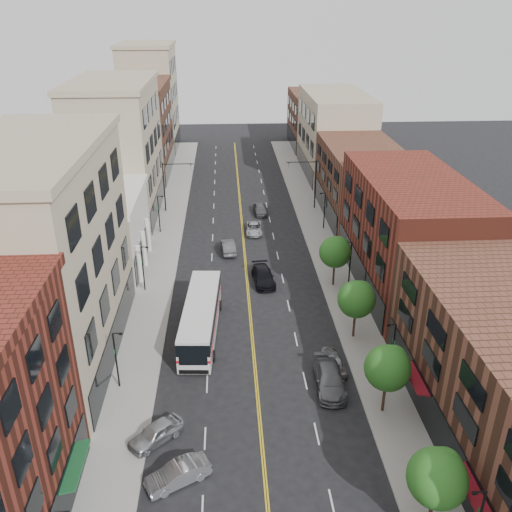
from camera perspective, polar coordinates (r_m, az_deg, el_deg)
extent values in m
plane|color=black|center=(39.33, 0.75, -20.42)|extent=(220.00, 220.00, 0.00)
cube|color=gray|center=(68.85, -9.63, 0.89)|extent=(4.00, 110.00, 0.15)
cube|color=gray|center=(69.45, 6.99, 1.29)|extent=(4.00, 110.00, 0.15)
cube|color=tan|center=(47.11, -21.46, -0.55)|extent=(10.00, 22.00, 18.00)
cube|color=silver|center=(64.91, -16.36, 2.41)|extent=(10.00, 14.00, 8.00)
cube|color=tan|center=(79.18, -14.32, 10.56)|extent=(10.00, 20.00, 18.00)
cube|color=brown|center=(98.71, -12.23, 12.71)|extent=(10.00, 20.00, 15.00)
cube|color=tan|center=(115.77, -11.10, 15.88)|extent=(10.00, 16.00, 20.00)
cube|color=#5D2418|center=(59.10, 15.80, 2.31)|extent=(10.00, 22.00, 12.00)
cube|color=brown|center=(78.33, 11.04, 7.67)|extent=(10.00, 20.00, 10.00)
cube|color=tan|center=(97.60, 8.24, 12.57)|extent=(10.00, 22.00, 14.00)
cube|color=brown|center=(117.16, 6.32, 14.05)|extent=(10.00, 18.00, 11.00)
cylinder|color=black|center=(36.09, 17.89, -24.20)|extent=(0.22, 0.22, 2.50)
sphere|color=#1E5B1A|center=(34.17, 18.52, -21.29)|extent=(3.40, 3.40, 3.40)
sphere|color=#1E5B1A|center=(34.24, 19.23, -20.09)|extent=(2.04, 2.04, 2.04)
cylinder|color=black|center=(42.77, 13.30, -14.24)|extent=(0.22, 0.22, 2.50)
sphere|color=#1E5B1A|center=(41.17, 13.67, -11.39)|extent=(3.40, 3.40, 3.40)
sphere|color=#1E5B1A|center=(41.32, 14.27, -10.44)|extent=(2.04, 2.04, 2.04)
cylinder|color=black|center=(50.56, 10.29, -7.09)|extent=(0.22, 0.22, 2.50)
sphere|color=#1E5B1A|center=(49.21, 10.53, -4.49)|extent=(3.40, 3.40, 3.40)
sphere|color=#1E5B1A|center=(49.42, 11.04, -3.72)|extent=(2.04, 2.04, 2.04)
cylinder|color=black|center=(59.02, 8.17, -1.91)|extent=(0.22, 0.22, 2.50)
sphere|color=#1E5B1A|center=(57.87, 8.33, 0.42)|extent=(3.40, 3.40, 3.40)
sphere|color=#1E5B1A|center=(58.11, 8.77, 1.05)|extent=(2.04, 2.04, 2.04)
cylinder|color=black|center=(31.29, -19.82, -24.06)|extent=(0.70, 0.10, 0.10)
cylinder|color=black|center=(44.52, -14.50, -10.59)|extent=(0.14, 0.14, 5.00)
cylinder|color=black|center=(43.06, -14.40, -7.89)|extent=(0.70, 0.10, 0.10)
cube|color=black|center=(43.04, -14.07, -7.95)|extent=(0.28, 0.14, 0.14)
cube|color=#19592D|center=(44.01, -14.63, -9.64)|extent=(0.04, 0.55, 0.35)
cylinder|color=black|center=(58.04, -11.81, -1.32)|extent=(0.14, 0.14, 5.00)
cylinder|color=black|center=(56.93, -11.68, 0.94)|extent=(0.70, 0.10, 0.10)
cube|color=black|center=(56.92, -11.43, 0.90)|extent=(0.28, 0.14, 0.14)
cube|color=#19592D|center=(57.65, -11.89, -0.52)|extent=(0.04, 0.55, 0.35)
cylinder|color=black|center=(72.58, -10.19, 4.35)|extent=(0.14, 0.14, 5.00)
cylinder|color=black|center=(71.70, -10.06, 6.22)|extent=(0.70, 0.10, 0.10)
cube|color=black|center=(71.68, -9.86, 6.19)|extent=(0.28, 0.14, 0.14)
cube|color=#19592D|center=(72.27, -10.24, 5.02)|extent=(0.04, 0.55, 0.35)
cylinder|color=black|center=(32.66, 22.47, -21.99)|extent=(0.70, 0.10, 0.10)
cube|color=black|center=(32.60, 22.03, -22.13)|extent=(0.28, 0.14, 0.14)
cylinder|color=black|center=(45.52, 14.20, -9.66)|extent=(0.14, 0.14, 5.00)
cylinder|color=black|center=(44.07, 14.10, -7.02)|extent=(0.70, 0.10, 0.10)
cube|color=black|center=(44.02, 13.78, -7.10)|extent=(0.28, 0.14, 0.14)
cube|color=#19592D|center=(45.03, 14.32, -8.72)|extent=(0.04, 0.55, 0.35)
cylinder|color=black|center=(58.82, 9.87, -0.77)|extent=(0.14, 0.14, 5.00)
cylinder|color=black|center=(57.70, 9.72, 1.45)|extent=(0.70, 0.10, 0.10)
cube|color=black|center=(57.66, 9.47, 1.40)|extent=(0.28, 0.14, 0.14)
cube|color=#19592D|center=(58.43, 9.94, 0.02)|extent=(0.04, 0.55, 0.35)
cylinder|color=black|center=(73.20, 7.22, 4.74)|extent=(0.14, 0.14, 5.00)
cylinder|color=black|center=(72.31, 7.05, 6.59)|extent=(0.70, 0.10, 0.10)
cube|color=black|center=(72.28, 6.85, 6.55)|extent=(0.28, 0.14, 0.14)
cube|color=#19592D|center=(72.90, 7.26, 5.40)|extent=(0.04, 0.55, 0.35)
cylinder|color=black|center=(79.72, -9.65, 7.15)|extent=(0.18, 0.18, 7.20)
cylinder|color=black|center=(78.52, -8.21, 9.56)|extent=(4.40, 0.12, 0.12)
imported|color=black|center=(78.50, -6.87, 9.33)|extent=(0.15, 0.18, 0.90)
cylinder|color=black|center=(80.28, 6.28, 7.49)|extent=(0.18, 0.18, 7.20)
cylinder|color=black|center=(78.98, 4.80, 9.83)|extent=(4.40, 0.12, 0.12)
imported|color=black|center=(78.86, 3.47, 9.54)|extent=(0.15, 0.18, 0.90)
cube|color=silver|center=(50.36, -5.82, -6.44)|extent=(3.59, 12.96, 3.10)
cube|color=black|center=(49.97, -5.86, -5.71)|extent=(3.64, 13.01, 1.12)
cube|color=#AF0C14|center=(50.53, -5.80, -6.75)|extent=(3.64, 13.01, 0.23)
cube|color=black|center=(44.91, -6.66, -10.47)|extent=(2.35, 0.21, 1.71)
cylinder|color=black|center=(47.71, -7.98, -10.38)|extent=(0.36, 1.04, 1.02)
cylinder|color=black|center=(47.39, -4.55, -10.47)|extent=(0.36, 1.04, 1.02)
cylinder|color=black|center=(54.79, -6.79, -5.17)|extent=(0.36, 1.04, 1.02)
cylinder|color=black|center=(54.52, -3.84, -5.21)|extent=(0.36, 1.04, 1.02)
imported|color=#A4A6AB|center=(40.54, -10.48, -17.84)|extent=(4.21, 4.02, 1.42)
imported|color=#A3A4AB|center=(37.73, -8.21, -21.75)|extent=(4.44, 3.30, 1.40)
imported|color=#505156|center=(44.67, 7.74, -12.73)|extent=(2.44, 5.58, 1.60)
imported|color=#95979C|center=(46.79, 8.20, -10.99)|extent=(1.90, 3.97, 1.31)
imported|color=#47464B|center=(66.55, -2.93, 0.97)|extent=(1.97, 4.61, 1.48)
imported|color=black|center=(59.34, 0.77, -2.16)|extent=(2.63, 5.46, 1.53)
imported|color=#B1B3B9|center=(72.15, -0.22, 2.92)|extent=(2.26, 4.67, 1.28)
imported|color=#505055|center=(78.80, 0.41, 4.97)|extent=(2.02, 4.36, 1.45)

